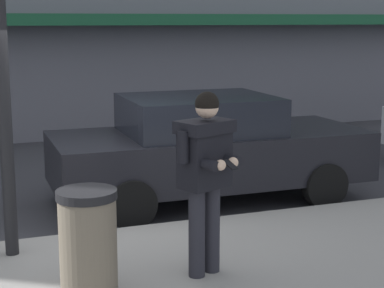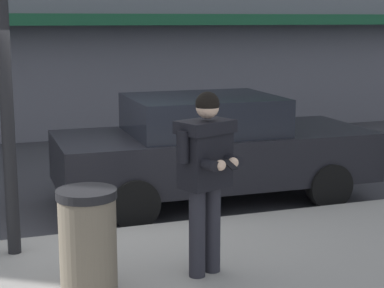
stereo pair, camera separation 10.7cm
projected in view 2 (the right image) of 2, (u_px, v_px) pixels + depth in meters
ground_plane at (107, 234)px, 7.89m from camera, size 80.00×80.00×0.00m
curb_paint_line at (183, 225)px, 8.26m from camera, size 28.00×0.12×0.01m
parked_sedan_mid at (212, 148)px, 9.21m from camera, size 4.52×1.97×1.54m
man_texting_on_phone at (206, 164)px, 6.11m from camera, size 0.61×0.65×1.81m
trash_bin at (88, 242)px, 5.78m from camera, size 0.55×0.55×0.98m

